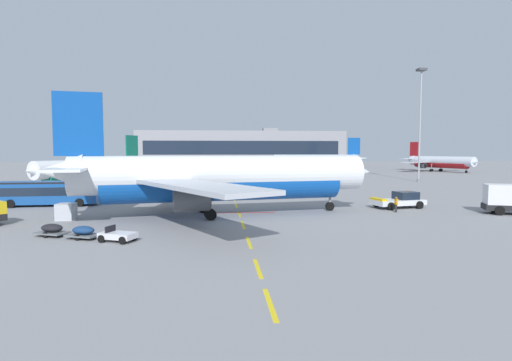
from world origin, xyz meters
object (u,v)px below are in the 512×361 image
(apron_light_mast_far, at_px, (420,112))
(baggage_train, at_px, (84,232))
(airliner_mid_left, at_px, (317,161))
(airliner_far_right, at_px, (439,162))
(uld_cargo_container, at_px, (66,212))
(airliner_foreground, at_px, (220,177))
(airliner_far_center, at_px, (94,169))
(pushback_tug, at_px, (399,200))
(apron_shuttle_bus, at_px, (47,192))
(ground_crew_worker, at_px, (396,203))

(apron_light_mast_far, bearing_deg, baggage_train, -134.61)
(airliner_mid_left, relative_size, baggage_train, 3.70)
(airliner_far_right, distance_m, uld_cargo_container, 123.59)
(uld_cargo_container, bearing_deg, airliner_foreground, 5.85)
(airliner_foreground, bearing_deg, airliner_far_center, 121.98)
(pushback_tug, bearing_deg, airliner_far_center, 142.71)
(baggage_train, bearing_deg, apron_light_mast_far, 45.39)
(airliner_far_center, relative_size, apron_shuttle_bus, 2.23)
(airliner_mid_left, xyz_separation_m, airliner_far_center, (-55.18, -49.94, -0.32))
(pushback_tug, xyz_separation_m, airliner_mid_left, (10.51, 83.95, 2.66))
(apron_shuttle_bus, height_order, apron_light_mast_far, apron_light_mast_far)
(uld_cargo_container, bearing_deg, apron_light_mast_far, 37.92)
(pushback_tug, relative_size, airliner_mid_left, 0.21)
(baggage_train, height_order, apron_light_mast_far, apron_light_mast_far)
(baggage_train, xyz_separation_m, uld_cargo_container, (-4.51, 9.18, 0.28))
(airliner_foreground, relative_size, baggage_train, 4.10)
(pushback_tug, relative_size, apron_light_mast_far, 0.26)
(pushback_tug, relative_size, ground_crew_worker, 3.82)
(apron_light_mast_far, bearing_deg, airliner_far_center, -174.61)
(airliner_far_right, height_order, ground_crew_worker, airliner_far_right)
(airliner_mid_left, xyz_separation_m, apron_light_mast_far, (12.13, -43.58, 11.68))
(airliner_mid_left, height_order, apron_light_mast_far, apron_light_mast_far)
(airliner_foreground, height_order, apron_light_mast_far, apron_light_mast_far)
(airliner_foreground, bearing_deg, airliner_mid_left, 70.19)
(airliner_mid_left, height_order, apron_shuttle_bus, airliner_mid_left)
(pushback_tug, relative_size, airliner_far_right, 0.23)
(baggage_train, distance_m, ground_crew_worker, 31.56)
(pushback_tug, distance_m, airliner_mid_left, 84.65)
(airliner_mid_left, distance_m, airliner_far_right, 40.39)
(apron_light_mast_far, bearing_deg, apron_shuttle_bus, -151.71)
(airliner_far_right, bearing_deg, uld_cargo_container, -134.64)
(baggage_train, bearing_deg, apron_shuttle_bus, 117.80)
(airliner_far_center, distance_m, uld_cargo_container, 40.33)
(airliner_mid_left, relative_size, ground_crew_worker, 18.50)
(baggage_train, bearing_deg, airliner_far_right, 49.71)
(ground_crew_worker, xyz_separation_m, uld_cargo_container, (-34.05, -1.91, -0.16))
(airliner_mid_left, bearing_deg, airliner_far_right, -1.87)
(apron_shuttle_bus, distance_m, uld_cargo_container, 12.47)
(pushback_tug, height_order, baggage_train, pushback_tug)
(ground_crew_worker, bearing_deg, uld_cargo_container, -176.80)
(airliner_mid_left, bearing_deg, uld_cargo_container, -117.50)
(airliner_foreground, bearing_deg, apron_light_mast_far, 45.26)
(airliner_far_right, height_order, apron_light_mast_far, apron_light_mast_far)
(airliner_foreground, relative_size, airliner_mid_left, 1.11)
(pushback_tug, distance_m, airliner_far_center, 56.20)
(ground_crew_worker, bearing_deg, airliner_mid_left, 81.91)
(airliner_foreground, xyz_separation_m, airliner_far_right, (71.96, 86.40, -0.74))
(apron_shuttle_bus, bearing_deg, airliner_mid_left, 56.18)
(airliner_far_right, height_order, uld_cargo_container, airliner_far_right)
(baggage_train, relative_size, apron_light_mast_far, 0.35)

